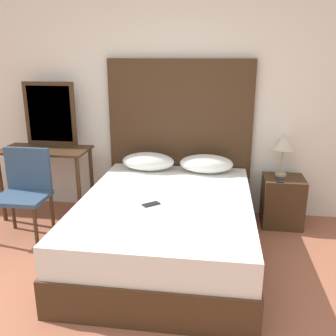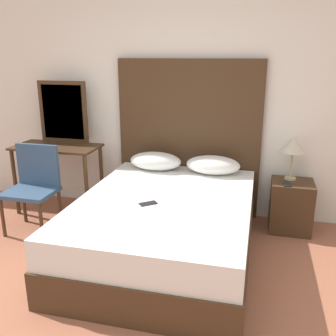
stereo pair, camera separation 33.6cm
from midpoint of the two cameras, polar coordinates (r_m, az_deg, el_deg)
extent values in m
cube|color=white|center=(4.26, -1.81, 10.95)|extent=(10.00, 0.06, 2.70)
cube|color=#422B19|center=(3.52, -3.02, -10.86)|extent=(1.53, 2.06, 0.31)
cube|color=white|center=(3.40, -3.09, -6.64)|extent=(1.50, 2.02, 0.25)
cube|color=#422B19|center=(4.25, -0.48, 4.47)|extent=(1.61, 0.05, 1.75)
ellipsoid|color=white|center=(4.13, -5.36, 0.97)|extent=(0.57, 0.34, 0.19)
ellipsoid|color=white|center=(4.04, 3.51, 0.62)|extent=(0.57, 0.34, 0.19)
cube|color=#232328|center=(3.21, -5.62, -5.57)|extent=(0.16, 0.15, 0.01)
cube|color=#422B19|center=(4.20, 14.84, -4.96)|extent=(0.42, 0.39, 0.54)
cylinder|color=tan|center=(4.18, 14.63, -1.00)|extent=(0.12, 0.12, 0.02)
cylinder|color=tan|center=(4.14, 14.78, 0.95)|extent=(0.02, 0.02, 0.28)
cone|color=beige|center=(4.09, 15.01, 3.85)|extent=(0.25, 0.25, 0.16)
cube|color=black|center=(4.01, 14.34, -1.82)|extent=(0.07, 0.15, 0.01)
cube|color=#422B19|center=(4.41, -20.40, 2.57)|extent=(0.97, 0.49, 0.02)
cylinder|color=#422B19|center=(4.58, -26.01, -2.79)|extent=(0.04, 0.04, 0.77)
cylinder|color=#422B19|center=(4.15, -15.69, -3.58)|extent=(0.04, 0.04, 0.77)
cylinder|color=#422B19|center=(4.90, -23.44, -1.23)|extent=(0.04, 0.04, 0.77)
cylinder|color=#422B19|center=(4.50, -13.67, -1.80)|extent=(0.04, 0.04, 0.77)
cube|color=#422B19|center=(4.53, -19.60, 7.78)|extent=(0.60, 0.03, 0.71)
cube|color=#B2BCC6|center=(4.52, -19.65, 7.76)|extent=(0.51, 0.01, 0.63)
cube|color=#334C6B|center=(4.05, -23.72, -4.22)|extent=(0.50, 0.42, 0.04)
cube|color=#334C6B|center=(4.13, -22.77, -0.15)|extent=(0.48, 0.04, 0.44)
cylinder|color=#422B19|center=(3.88, -21.90, -8.56)|extent=(0.04, 0.04, 0.41)
cylinder|color=#422B19|center=(4.38, -24.63, -5.94)|extent=(0.04, 0.04, 0.41)
cylinder|color=#422B19|center=(4.17, -19.47, -6.50)|extent=(0.04, 0.04, 0.41)
camera|label=1|loc=(0.17, -92.86, -0.88)|focal=40.00mm
camera|label=2|loc=(0.17, 87.14, 0.88)|focal=40.00mm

